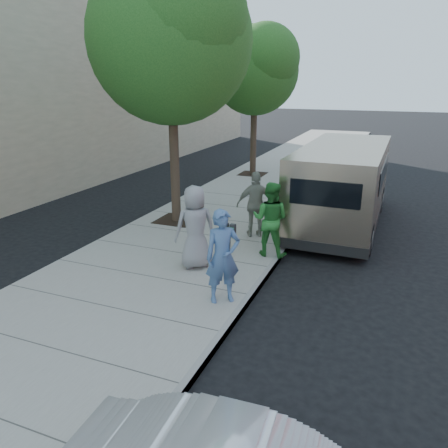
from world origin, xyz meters
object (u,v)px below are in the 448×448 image
(parking_meter, at_px, (229,240))
(person_gray_shirt, at_px, (195,227))
(tree_near, at_px, (172,34))
(tree_far, at_px, (256,67))
(person_green_shirt, at_px, (270,219))
(van, at_px, (343,184))
(person_officer, at_px, (223,257))
(person_striped_polo, at_px, (256,204))

(parking_meter, xyz_separation_m, person_gray_shirt, (-1.04, 0.49, 0.01))
(tree_near, xyz_separation_m, parking_meter, (3.09, -3.49, -4.43))
(tree_far, xyz_separation_m, person_green_shirt, (3.45, -9.24, -3.80))
(parking_meter, height_order, van, van)
(van, relative_size, person_gray_shirt, 3.47)
(parking_meter, height_order, person_green_shirt, person_green_shirt)
(person_officer, xyz_separation_m, person_gray_shirt, (-1.22, 1.32, 0.03))
(tree_far, bearing_deg, person_green_shirt, -69.51)
(tree_near, relative_size, person_officer, 3.99)
(parking_meter, distance_m, person_officer, 0.85)
(tree_near, distance_m, person_green_shirt, 5.88)
(person_gray_shirt, bearing_deg, person_striped_polo, -145.67)
(tree_far, height_order, parking_meter, tree_far)
(tree_far, distance_m, person_green_shirt, 10.57)
(tree_far, bearing_deg, parking_meter, -74.43)
(tree_near, bearing_deg, person_striped_polo, -9.65)
(person_officer, distance_m, person_striped_polo, 3.90)
(van, xyz_separation_m, person_officer, (-1.44, -6.22, -0.23))
(person_striped_polo, bearing_deg, person_officer, 72.89)
(parking_meter, bearing_deg, person_gray_shirt, 156.98)
(person_officer, xyz_separation_m, person_striped_polo, (-0.57, 3.86, -0.02))
(tree_far, height_order, person_striped_polo, tree_far)
(tree_near, height_order, person_striped_polo, tree_near)
(parking_meter, xyz_separation_m, person_officer, (0.19, -0.83, -0.03))
(tree_far, relative_size, parking_meter, 4.85)
(tree_far, xyz_separation_m, van, (4.72, -5.70, -3.56))
(van, bearing_deg, person_striped_polo, -129.79)
(person_green_shirt, bearing_deg, tree_far, -69.65)
(parking_meter, relative_size, van, 0.20)
(van, bearing_deg, person_gray_shirt, -117.85)
(tree_near, xyz_separation_m, person_striped_polo, (2.71, -0.46, -4.47))
(tree_near, relative_size, person_green_shirt, 4.03)
(van, xyz_separation_m, person_striped_polo, (-2.01, -2.36, -0.25))
(tree_near, bearing_deg, parking_meter, -48.50)
(person_gray_shirt, bearing_deg, tree_far, -120.36)
(tree_far, bearing_deg, tree_near, -90.00)
(person_officer, distance_m, person_green_shirt, 2.69)
(van, bearing_deg, person_officer, -102.41)
(person_officer, height_order, person_striped_polo, person_officer)
(tree_far, relative_size, person_gray_shirt, 3.32)
(van, distance_m, person_green_shirt, 3.77)
(van, xyz_separation_m, person_green_shirt, (-1.26, -3.54, -0.24))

